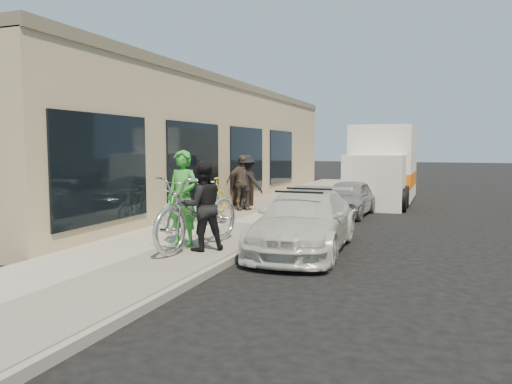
% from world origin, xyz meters
% --- Properties ---
extents(ground, '(120.00, 120.00, 0.00)m').
position_xyz_m(ground, '(0.00, 0.00, 0.00)').
color(ground, black).
rests_on(ground, ground).
extents(sidewalk, '(3.00, 34.00, 0.15)m').
position_xyz_m(sidewalk, '(-2.00, 3.00, 0.07)').
color(sidewalk, '#ACA79B').
rests_on(sidewalk, ground).
extents(curb, '(0.12, 34.00, 0.13)m').
position_xyz_m(curb, '(-0.45, 3.00, 0.07)').
color(curb, gray).
rests_on(curb, ground).
extents(storefront, '(3.60, 20.00, 4.22)m').
position_xyz_m(storefront, '(-5.24, 7.99, 2.12)').
color(storefront, '#C7B18A').
rests_on(storefront, ground).
extents(bike_rack, '(0.07, 0.69, 0.96)m').
position_xyz_m(bike_rack, '(-2.76, 2.62, 0.73)').
color(bike_rack, black).
rests_on(bike_rack, sidewalk).
extents(sandwich_board, '(0.78, 0.79, 1.04)m').
position_xyz_m(sandwich_board, '(-2.97, 6.34, 0.68)').
color(sandwich_board, black).
rests_on(sandwich_board, sidewalk).
extents(sedan_white, '(1.82, 4.10, 1.21)m').
position_xyz_m(sedan_white, '(0.48, 0.96, 0.58)').
color(sedan_white, silver).
rests_on(sedan_white, ground).
extents(sedan_silver, '(1.43, 3.18, 1.06)m').
position_xyz_m(sedan_silver, '(0.39, 6.27, 0.53)').
color(sedan_silver, '#99999E').
rests_on(sedan_silver, ground).
extents(moving_truck, '(2.16, 5.69, 2.79)m').
position_xyz_m(moving_truck, '(0.92, 10.42, 1.24)').
color(moving_truck, white).
rests_on(moving_truck, ground).
extents(tandem_bike, '(1.24, 2.68, 1.36)m').
position_xyz_m(tandem_bike, '(-1.27, -0.12, 0.83)').
color(tandem_bike, silver).
rests_on(tandem_bike, sidewalk).
extents(woman_rider, '(0.71, 0.50, 1.82)m').
position_xyz_m(woman_rider, '(-1.64, -0.06, 1.06)').
color(woman_rider, green).
rests_on(woman_rider, sidewalk).
extents(man_standing, '(1.00, 0.99, 1.63)m').
position_xyz_m(man_standing, '(-1.11, -0.30, 0.97)').
color(man_standing, black).
rests_on(man_standing, sidewalk).
extents(cruiser_bike_a, '(0.47, 1.56, 0.93)m').
position_xyz_m(cruiser_bike_a, '(-2.88, 1.98, 0.62)').
color(cruiser_bike_a, '#92DABD').
rests_on(cruiser_bike_a, sidewalk).
extents(cruiser_bike_b, '(0.89, 2.01, 1.02)m').
position_xyz_m(cruiser_bike_b, '(-2.82, 3.47, 0.66)').
color(cruiser_bike_b, '#92DABD').
rests_on(cruiser_bike_b, sidewalk).
extents(cruiser_bike_c, '(0.52, 1.73, 1.04)m').
position_xyz_m(cruiser_bike_c, '(-2.93, 3.96, 0.67)').
color(cruiser_bike_c, gold).
rests_on(cruiser_bike_c, sidewalk).
extents(bystander_a, '(1.16, 0.81, 1.64)m').
position_xyz_m(bystander_a, '(-2.51, 5.44, 0.97)').
color(bystander_a, black).
rests_on(bystander_a, sidewalk).
extents(bystander_b, '(0.98, 0.94, 1.64)m').
position_xyz_m(bystander_b, '(-2.59, 5.28, 0.97)').
color(bystander_b, brown).
rests_on(bystander_b, sidewalk).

